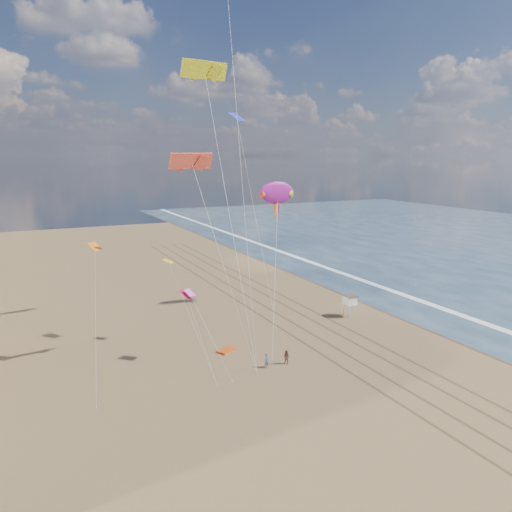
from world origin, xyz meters
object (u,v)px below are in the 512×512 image
Objects in this scene: grounded_kite at (226,350)px; show_kite at (277,193)px; kite_flyer_a at (267,361)px; kite_flyer_b at (287,357)px; lifeguard_stand at (350,300)px.

grounded_kite is 0.08× the size of show_kite.
show_kite is 26.20m from kite_flyer_a.
kite_flyer_b is at bearing -23.73° from kite_flyer_a.
lifeguard_stand is 19.85m from kite_flyer_a.
show_kite is at bearing 110.69° from kite_flyer_b.
grounded_kite is at bearing -168.58° from lifeguard_stand.
lifeguard_stand is at bearing 10.42° from kite_flyer_a.
grounded_kite is (-19.32, -3.90, -2.20)m from lifeguard_stand.
lifeguard_stand is 17.51m from show_kite.
show_kite is at bearing 17.52° from grounded_kite.
lifeguard_stand is at bearing -53.24° from show_kite.
kite_flyer_b reaches higher than kite_flyer_a.
kite_flyer_a is 0.99× the size of kite_flyer_b.
kite_flyer_b is (-8.62, -18.47, -15.33)m from show_kite.
show_kite is at bearing 126.76° from lifeguard_stand.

